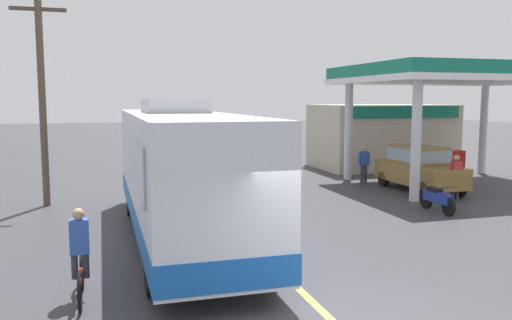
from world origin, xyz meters
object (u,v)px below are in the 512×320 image
car_at_pump (419,166)px  pedestrian_by_shop (364,162)px  coach_bus_main (180,174)px  cyclist_on_shoulder (80,258)px  minibus_opposing_lane (204,135)px  pedestrian_near_pump (456,174)px  motorcycle_parked_forecourt (437,199)px

car_at_pump → pedestrian_by_shop: (-1.16, 2.43, -0.08)m
coach_bus_main → cyclist_on_shoulder: (-2.41, -3.78, -0.94)m
minibus_opposing_lane → pedestrian_near_pump: minibus_opposing_lane is taller
coach_bus_main → pedestrian_by_shop: size_ratio=6.65×
pedestrian_near_pump → pedestrian_by_shop: bearing=107.8°
minibus_opposing_lane → cyclist_on_shoulder: size_ratio=3.37×
pedestrian_near_pump → pedestrian_by_shop: 4.63m
pedestrian_near_pump → motorcycle_parked_forecourt: bearing=-139.7°
minibus_opposing_lane → motorcycle_parked_forecourt: bearing=-76.3°
coach_bus_main → car_at_pump: bearing=24.0°
coach_bus_main → cyclist_on_shoulder: coach_bus_main is taller
pedestrian_by_shop → car_at_pump: bearing=-64.4°
car_at_pump → pedestrian_near_pump: (0.25, -1.98, -0.08)m
coach_bus_main → minibus_opposing_lane: (4.21, 18.76, -0.25)m
pedestrian_near_pump → pedestrian_by_shop: (-1.41, 4.41, 0.00)m
motorcycle_parked_forecourt → minibus_opposing_lane: bearing=103.7°
cyclist_on_shoulder → motorcycle_parked_forecourt: bearing=23.2°
coach_bus_main → minibus_opposing_lane: bearing=77.4°
cyclist_on_shoulder → car_at_pump: bearing=33.4°
minibus_opposing_lane → pedestrian_near_pump: 17.37m
minibus_opposing_lane → pedestrian_by_shop: 12.75m
coach_bus_main → pedestrian_near_pump: (10.54, 2.60, -0.79)m
coach_bus_main → minibus_opposing_lane: 19.23m
car_at_pump → minibus_opposing_lane: (-6.08, 14.19, 0.46)m
minibus_opposing_lane → cyclist_on_shoulder: minibus_opposing_lane is taller
pedestrian_by_shop → pedestrian_near_pump: bearing=-72.2°
car_at_pump → cyclist_on_shoulder: bearing=-146.6°
cyclist_on_shoulder → motorcycle_parked_forecourt: size_ratio=1.01×
car_at_pump → pedestrian_near_pump: size_ratio=2.53×
motorcycle_parked_forecourt → coach_bus_main: bearing=-173.9°
coach_bus_main → car_at_pump: (10.29, 4.58, -0.71)m
car_at_pump → coach_bus_main: bearing=-156.0°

